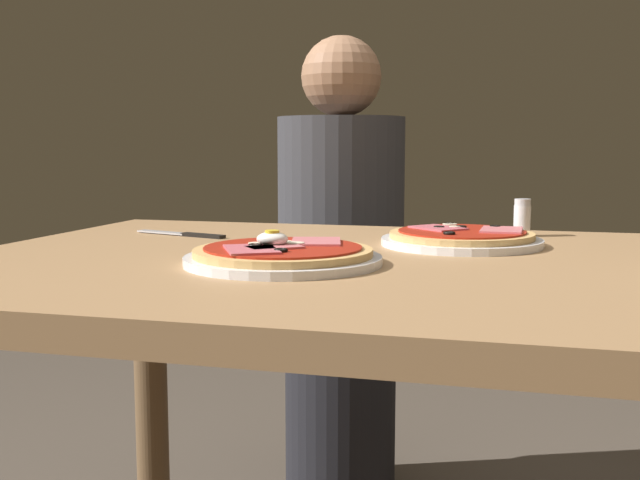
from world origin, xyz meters
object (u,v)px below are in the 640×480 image
(dining_table, at_px, (368,334))
(pizza_foreground, at_px, (283,255))
(knife, at_px, (186,234))
(salt_shaker, at_px, (522,218))
(diner_person, at_px, (341,282))
(pizza_across_left, at_px, (462,238))

(dining_table, bearing_deg, pizza_foreground, -140.49)
(dining_table, height_order, knife, knife)
(salt_shaker, distance_m, diner_person, 0.69)
(knife, relative_size, salt_shaker, 2.87)
(pizza_foreground, xyz_separation_m, diner_person, (-0.13, 0.90, -0.20))
(dining_table, height_order, pizza_foreground, pizza_foreground)
(diner_person, bearing_deg, dining_table, 106.19)
(dining_table, xyz_separation_m, salt_shaker, (0.21, 0.34, 0.14))
(salt_shaker, relative_size, diner_person, 0.06)
(dining_table, xyz_separation_m, knife, (-0.37, 0.19, 0.11))
(dining_table, bearing_deg, knife, 153.24)
(salt_shaker, bearing_deg, knife, -165.32)
(pizza_across_left, relative_size, diner_person, 0.22)
(dining_table, bearing_deg, diner_person, 106.19)
(pizza_across_left, relative_size, salt_shaker, 3.89)
(pizza_across_left, relative_size, knife, 1.35)
(pizza_across_left, xyz_separation_m, salt_shaker, (0.09, 0.16, 0.02))
(pizza_across_left, bearing_deg, diner_person, 119.07)
(dining_table, relative_size, pizza_across_left, 4.70)
(pizza_foreground, bearing_deg, pizza_across_left, 50.40)
(salt_shaker, bearing_deg, diner_person, 133.11)
(pizza_across_left, bearing_deg, pizza_foreground, -129.60)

